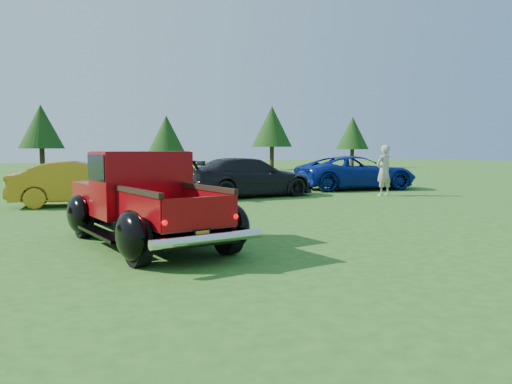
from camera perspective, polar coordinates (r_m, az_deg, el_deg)
ground at (r=9.73m, az=0.35°, el=-5.70°), size 120.00×120.00×0.00m
tree_mid_left at (r=39.71m, az=-23.35°, el=6.87°), size 3.20×3.20×5.00m
tree_mid_right at (r=39.97m, az=-10.20°, el=6.59°), size 2.82×2.82×4.40m
tree_east at (r=42.70m, az=1.83°, el=7.48°), size 3.46×3.46×5.40m
tree_far_east at (r=48.20m, az=10.97°, el=6.62°), size 3.07×3.07×4.80m
pickup_truck at (r=9.83m, az=-12.99°, el=-0.82°), size 2.85×4.95×1.75m
show_car_yellow at (r=16.73m, az=-19.35°, el=0.94°), size 4.44×2.09×1.41m
show_car_grey at (r=18.68m, az=-0.83°, el=1.69°), size 5.21×2.53×1.46m
show_car_blue at (r=22.52m, az=11.38°, el=2.18°), size 5.59×3.17×1.47m
spectator at (r=19.66m, az=14.40°, el=2.41°), size 0.78×0.58×1.94m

